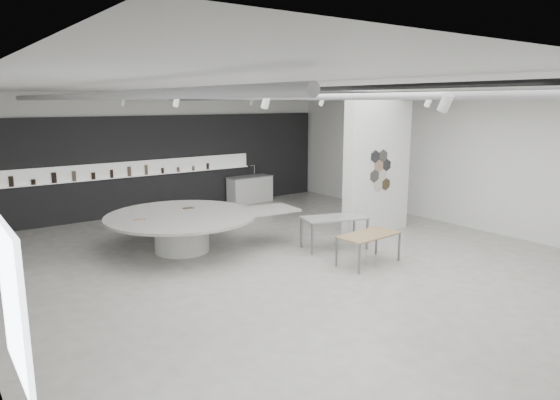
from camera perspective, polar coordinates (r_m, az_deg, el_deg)
room at (r=10.54m, az=1.71°, el=3.22°), size 12.02×14.02×3.82m
back_wall_display at (r=16.60m, az=-13.15°, el=4.01°), size 11.80×0.27×3.10m
partition_column at (r=13.72m, az=11.07°, el=3.73°), size 2.20×0.38×3.60m
display_island at (r=12.13m, az=-10.81°, el=-3.04°), size 4.70×3.88×0.91m
sample_table_wood at (r=11.15m, az=10.12°, el=-4.12°), size 1.49×0.83×0.67m
sample_table_stone at (r=12.16m, az=6.23°, el=-2.26°), size 1.68×1.17×0.79m
kitchen_counter at (r=17.81m, az=-3.45°, el=1.26°), size 1.65×0.68×1.29m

